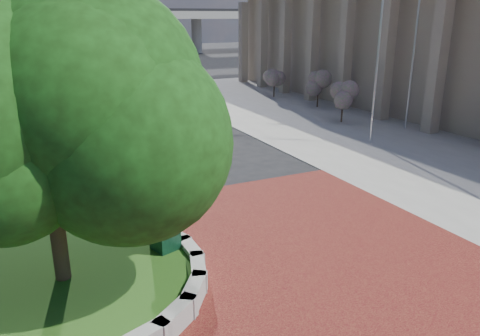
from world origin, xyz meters
name	(u,v)px	position (x,y,z in m)	size (l,w,h in m)	color
ground	(250,249)	(0.00, 0.00, 0.00)	(200.00, 200.00, 0.00)	black
plaza	(267,264)	(0.00, -1.00, 0.02)	(12.00, 12.00, 0.04)	maroon
sidewalk	(409,125)	(16.00, 10.00, 0.02)	(20.00, 50.00, 0.04)	#9E9B93
planter_wall	(157,261)	(-2.71, 0.00, 0.27)	(2.96, 6.77, 0.54)	#9E9B93
grass_bed	(65,285)	(-5.00, 0.00, 0.20)	(6.10, 6.10, 0.40)	#1E4D16
civic_building	(478,47)	(23.60, 12.00, 4.33)	(17.35, 44.00, 8.60)	tan
overpass	(41,15)	(-0.22, 70.00, 6.54)	(90.00, 12.00, 7.50)	#9E9B93
tree_planter	(46,143)	(-5.00, 0.00, 3.72)	(5.20, 5.20, 6.33)	#38281C
tree_street	(41,74)	(-4.00, 18.00, 3.24)	(4.40, 4.40, 5.45)	#38281C
post_clock	(161,159)	(-2.37, 0.36, 2.91)	(1.33, 1.33, 5.29)	black
parked_car	(90,75)	(1.58, 38.04, 0.72)	(1.70, 4.23, 1.44)	maroon
flagpole_a	(379,44)	(10.96, 7.68, 5.04)	(1.54, 0.17, 9.84)	silver
flagpole_b	(414,47)	(15.00, 9.32, 4.70)	(1.38, 0.55, 9.17)	silver
street_lamp_near	(111,40)	(1.18, 23.97, 4.75)	(1.70, 0.90, 8.10)	slate
street_lamp_far	(71,24)	(0.72, 42.09, 5.58)	(2.14, 0.45, 9.53)	slate
shrub_near	(343,97)	(12.71, 12.39, 1.59)	(1.20, 1.20, 2.20)	#38281C
shrub_mid	(318,86)	(14.25, 17.24, 1.59)	(1.20, 1.20, 2.20)	#38281C
shrub_far	(274,78)	(13.66, 22.53, 1.59)	(1.20, 1.20, 2.20)	#38281C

